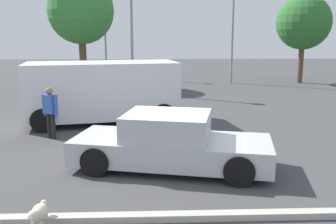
{
  "coord_description": "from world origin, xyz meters",
  "views": [
    {
      "loc": [
        -0.28,
        -8.33,
        3.0
      ],
      "look_at": [
        0.13,
        1.8,
        0.9
      ],
      "focal_mm": 39.59,
      "sensor_mm": 36.0,
      "label": 1
    }
  ],
  "objects_px": {
    "sedan_foreground": "(170,143)",
    "dog": "(38,213)",
    "van_white": "(103,90)",
    "light_post_mid": "(233,17)",
    "pedestrian": "(50,109)",
    "light_post_near": "(104,8)",
    "light_post_far": "(131,11)"
  },
  "relations": [
    {
      "from": "sedan_foreground",
      "to": "dog",
      "type": "bearing_deg",
      "value": -116.02
    },
    {
      "from": "van_white",
      "to": "light_post_mid",
      "type": "bearing_deg",
      "value": 47.07
    },
    {
      "from": "light_post_mid",
      "to": "sedan_foreground",
      "type": "bearing_deg",
      "value": -106.67
    },
    {
      "from": "van_white",
      "to": "pedestrian",
      "type": "height_order",
      "value": "van_white"
    },
    {
      "from": "sedan_foreground",
      "to": "van_white",
      "type": "xyz_separation_m",
      "value": [
        -2.13,
        4.69,
        0.56
      ]
    },
    {
      "from": "dog",
      "to": "pedestrian",
      "type": "bearing_deg",
      "value": -167.14
    },
    {
      "from": "light_post_near",
      "to": "van_white",
      "type": "bearing_deg",
      "value": -83.41
    },
    {
      "from": "dog",
      "to": "light_post_near",
      "type": "distance_m",
      "value": 22.47
    },
    {
      "from": "dog",
      "to": "light_post_far",
      "type": "height_order",
      "value": "light_post_far"
    },
    {
      "from": "sedan_foreground",
      "to": "light_post_far",
      "type": "distance_m",
      "value": 12.09
    },
    {
      "from": "dog",
      "to": "light_post_near",
      "type": "bearing_deg",
      "value": -175.71
    },
    {
      "from": "dog",
      "to": "light_post_far",
      "type": "distance_m",
      "value": 14.71
    },
    {
      "from": "van_white",
      "to": "light_post_far",
      "type": "height_order",
      "value": "light_post_far"
    },
    {
      "from": "light_post_mid",
      "to": "light_post_far",
      "type": "relative_size",
      "value": 0.97
    },
    {
      "from": "dog",
      "to": "light_post_near",
      "type": "height_order",
      "value": "light_post_near"
    },
    {
      "from": "dog",
      "to": "sedan_foreground",
      "type": "bearing_deg",
      "value": 141.13
    },
    {
      "from": "pedestrian",
      "to": "light_post_near",
      "type": "height_order",
      "value": "light_post_near"
    },
    {
      "from": "light_post_mid",
      "to": "dog",
      "type": "bearing_deg",
      "value": -110.59
    },
    {
      "from": "dog",
      "to": "van_white",
      "type": "relative_size",
      "value": 0.12
    },
    {
      "from": "van_white",
      "to": "light_post_near",
      "type": "xyz_separation_m",
      "value": [
        -1.68,
        14.52,
        3.78
      ]
    },
    {
      "from": "dog",
      "to": "van_white",
      "type": "distance_m",
      "value": 7.45
    },
    {
      "from": "van_white",
      "to": "pedestrian",
      "type": "distance_m",
      "value": 2.46
    },
    {
      "from": "sedan_foreground",
      "to": "light_post_mid",
      "type": "height_order",
      "value": "light_post_mid"
    },
    {
      "from": "pedestrian",
      "to": "light_post_mid",
      "type": "distance_m",
      "value": 15.43
    },
    {
      "from": "van_white",
      "to": "pedestrian",
      "type": "relative_size",
      "value": 3.54
    },
    {
      "from": "van_white",
      "to": "sedan_foreground",
      "type": "bearing_deg",
      "value": -76.3
    },
    {
      "from": "sedan_foreground",
      "to": "light_post_far",
      "type": "relative_size",
      "value": 0.76
    },
    {
      "from": "sedan_foreground",
      "to": "dog",
      "type": "xyz_separation_m",
      "value": [
        -2.19,
        -2.71,
        -0.31
      ]
    },
    {
      "from": "van_white",
      "to": "light_post_mid",
      "type": "height_order",
      "value": "light_post_mid"
    },
    {
      "from": "pedestrian",
      "to": "light_post_mid",
      "type": "height_order",
      "value": "light_post_mid"
    },
    {
      "from": "light_post_far",
      "to": "light_post_mid",
      "type": "bearing_deg",
      "value": 33.01
    },
    {
      "from": "sedan_foreground",
      "to": "light_post_mid",
      "type": "xyz_separation_m",
      "value": [
        4.61,
        15.39,
        3.54
      ]
    }
  ]
}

